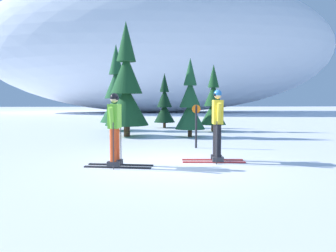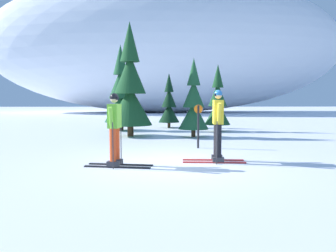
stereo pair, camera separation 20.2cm
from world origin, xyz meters
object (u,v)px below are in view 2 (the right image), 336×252
trail_marker_post (198,124)px  pine_tree_far_right (218,103)px  skier_yellow_jacket (218,124)px  pine_tree_center_right (194,104)px  pine_tree_far_left (121,95)px  pine_tree_center_left (130,89)px  pine_tree_center (169,105)px  skier_lime_jacket (115,128)px

trail_marker_post → pine_tree_far_right: bearing=74.2°
skier_yellow_jacket → pine_tree_far_right: (1.40, 8.14, 0.40)m
pine_tree_center_right → pine_tree_far_left: bearing=138.9°
pine_tree_center_left → trail_marker_post: pine_tree_center_left is taller
pine_tree_center_left → pine_tree_center: (1.79, 4.30, -0.77)m
skier_yellow_jacket → pine_tree_center: bearing=95.3°
skier_lime_jacket → pine_tree_far_right: 9.53m
pine_tree_far_left → pine_tree_far_right: bearing=-6.1°
skier_yellow_jacket → pine_tree_center_left: size_ratio=0.38×
pine_tree_center_left → pine_tree_center: pine_tree_center_left is taller
pine_tree_center_right → pine_tree_far_right: (1.44, 2.45, -0.01)m
pine_tree_far_left → pine_tree_far_right: size_ratio=1.31×
pine_tree_center_left → skier_lime_jacket: bearing=-88.4°
skier_yellow_jacket → pine_tree_center: pine_tree_center is taller
skier_lime_jacket → pine_tree_center: bearing=81.5°
pine_tree_center → pine_tree_far_right: pine_tree_far_right is taller
skier_yellow_jacket → pine_tree_center_left: bearing=114.6°
pine_tree_center_left → pine_tree_far_right: 4.72m
pine_tree_center_left → pine_tree_center_right: (2.70, -0.27, -0.65)m
skier_yellow_jacket → pine_tree_center_right: bearing=90.4°
pine_tree_center_right → pine_tree_far_right: bearing=59.4°
pine_tree_center_left → skier_yellow_jacket: bearing=-65.4°
pine_tree_far_left → pine_tree_center: pine_tree_far_left is taller
pine_tree_center_right → pine_tree_center_left: bearing=174.2°
skier_lime_jacket → pine_tree_center: size_ratio=0.58×
pine_tree_far_left → pine_tree_center_left: size_ratio=0.89×
skier_yellow_jacket → skier_lime_jacket: (-2.56, -0.51, -0.07)m
pine_tree_center → skier_lime_jacket: bearing=-98.5°
skier_yellow_jacket → pine_tree_far_left: pine_tree_far_left is taller
pine_tree_center_left → pine_tree_center: bearing=67.4°
pine_tree_center_left → trail_marker_post: size_ratio=3.42×
pine_tree_far_right → trail_marker_post: pine_tree_far_right is taller
skier_lime_jacket → trail_marker_post: bearing=51.5°
skier_lime_jacket → trail_marker_post: skier_lime_jacket is taller
pine_tree_far_right → skier_lime_jacket: bearing=-114.6°
pine_tree_center_left → trail_marker_post: (2.52, -3.54, -1.23)m
trail_marker_post → pine_tree_center: bearing=95.3°
skier_yellow_jacket → pine_tree_center_left: pine_tree_center_left is taller
skier_yellow_jacket → pine_tree_far_right: size_ratio=0.56×
pine_tree_far_left → pine_tree_center_left: bearing=-75.4°
skier_yellow_jacket → pine_tree_center_right: 5.71m
skier_yellow_jacket → pine_tree_far_left: bearing=111.6°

